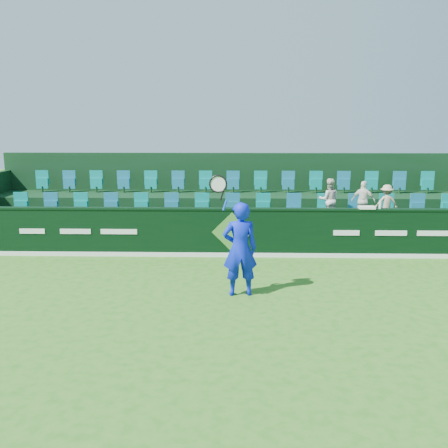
{
  "coord_description": "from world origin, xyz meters",
  "views": [
    {
      "loc": [
        0.11,
        -9.36,
        3.63
      ],
      "look_at": [
        -0.19,
        2.8,
        1.15
      ],
      "focal_mm": 40.0,
      "sensor_mm": 36.0,
      "label": 1
    }
  ],
  "objects_px": {
    "spectator_left": "(329,200)",
    "tennis_player": "(240,249)",
    "drinks_bottle": "(380,205)",
    "spectator_middle": "(363,201)",
    "spectator_right": "(386,203)",
    "towel": "(367,207)"
  },
  "relations": [
    {
      "from": "spectator_left",
      "to": "spectator_right",
      "type": "xyz_separation_m",
      "value": [
        1.67,
        0.0,
        -0.09
      ]
    },
    {
      "from": "tennis_player",
      "to": "spectator_middle",
      "type": "bearing_deg",
      "value": 49.62
    },
    {
      "from": "spectator_left",
      "to": "towel",
      "type": "xyz_separation_m",
      "value": [
        0.82,
        -1.12,
        -0.04
      ]
    },
    {
      "from": "tennis_player",
      "to": "spectator_left",
      "type": "height_order",
      "value": "tennis_player"
    },
    {
      "from": "spectator_left",
      "to": "spectator_right",
      "type": "relative_size",
      "value": 1.16
    },
    {
      "from": "tennis_player",
      "to": "spectator_middle",
      "type": "relative_size",
      "value": 2.25
    },
    {
      "from": "drinks_bottle",
      "to": "spectator_middle",
      "type": "bearing_deg",
      "value": 98.7
    },
    {
      "from": "tennis_player",
      "to": "spectator_left",
      "type": "distance_m",
      "value": 5.03
    },
    {
      "from": "spectator_left",
      "to": "spectator_right",
      "type": "height_order",
      "value": "spectator_left"
    },
    {
      "from": "spectator_right",
      "to": "drinks_bottle",
      "type": "xyz_separation_m",
      "value": [
        -0.5,
        -1.12,
        0.13
      ]
    },
    {
      "from": "spectator_middle",
      "to": "drinks_bottle",
      "type": "bearing_deg",
      "value": 123.01
    },
    {
      "from": "spectator_middle",
      "to": "drinks_bottle",
      "type": "distance_m",
      "value": 1.14
    },
    {
      "from": "tennis_player",
      "to": "spectator_middle",
      "type": "height_order",
      "value": "tennis_player"
    },
    {
      "from": "tennis_player",
      "to": "spectator_right",
      "type": "bearing_deg",
      "value": 44.79
    },
    {
      "from": "spectator_middle",
      "to": "drinks_bottle",
      "type": "height_order",
      "value": "spectator_middle"
    },
    {
      "from": "tennis_player",
      "to": "drinks_bottle",
      "type": "xyz_separation_m",
      "value": [
        3.8,
        3.15,
        0.44
      ]
    },
    {
      "from": "spectator_left",
      "to": "towel",
      "type": "relative_size",
      "value": 2.94
    },
    {
      "from": "drinks_bottle",
      "to": "spectator_right",
      "type": "bearing_deg",
      "value": 65.97
    },
    {
      "from": "tennis_player",
      "to": "towel",
      "type": "bearing_deg",
      "value": 42.42
    },
    {
      "from": "drinks_bottle",
      "to": "spectator_left",
      "type": "bearing_deg",
      "value": 136.34
    },
    {
      "from": "spectator_left",
      "to": "tennis_player",
      "type": "bearing_deg",
      "value": 57.61
    },
    {
      "from": "drinks_bottle",
      "to": "towel",
      "type": "bearing_deg",
      "value": 180.0
    }
  ]
}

